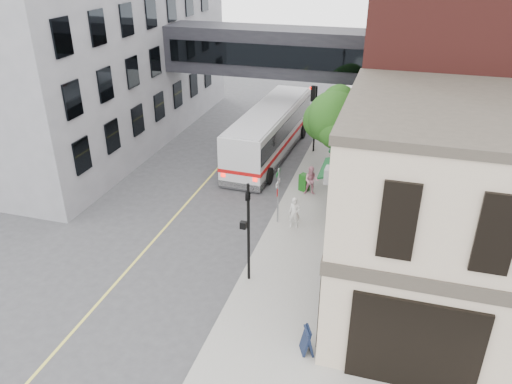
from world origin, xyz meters
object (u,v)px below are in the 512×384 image
Objects in this scene: pedestrian_a at (294,213)px; bus at (270,130)px; pedestrian_c at (333,181)px; pedestrian_b at (311,181)px; sandwich_board at (307,341)px; newspaper_box at (304,182)px.

bus is at bearing 104.09° from pedestrian_a.
pedestrian_b is at bearing -135.87° from pedestrian_c.
pedestrian_b is 1.24m from pedestrian_c.
bus is at bearing 84.03° from sandwich_board.
pedestrian_c is (1.31, 4.18, -0.02)m from pedestrian_a.
pedestrian_c is at bearing 6.81° from pedestrian_b.
bus reaches higher than pedestrian_b.
newspaper_box is at bearing 76.96° from sandwich_board.
pedestrian_b is (3.83, -5.31, -0.79)m from bus.
pedestrian_c is 12.46m from sandwich_board.
newspaper_box is at bearing -153.09° from pedestrian_c.
pedestrian_b is 1.63× the size of sandwich_board.
pedestrian_b is at bearing -13.78° from newspaper_box.
sandwich_board is (0.97, -12.42, -0.27)m from pedestrian_c.
sandwich_board is (5.98, -17.37, -1.12)m from bus.
bus is at bearing 115.81° from pedestrian_b.
pedestrian_a reaches higher than newspaper_box.
pedestrian_a reaches higher than pedestrian_c.
bus is 6.08m from newspaper_box.
pedestrian_c is at bearing -44.64° from bus.
pedestrian_a reaches higher than sandwich_board.
pedestrian_a is at bearing -80.08° from pedestrian_c.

